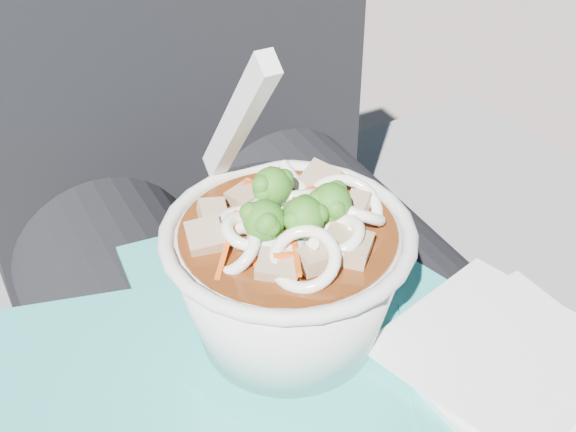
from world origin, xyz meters
name	(u,v)px	position (x,y,z in m)	size (l,w,h in m)	color
lap	(320,403)	(0.00, 0.00, 0.51)	(0.33, 0.48, 0.16)	black
person_body	(262,295)	(0.00, 0.09, 0.54)	(0.34, 0.94, 0.98)	black
plastic_bag	(312,369)	(-0.03, -0.04, 0.60)	(0.38, 0.34, 0.01)	teal
napkins	(509,359)	(0.07, -0.09, 0.61)	(0.15, 0.15, 0.01)	white
udon_bowl	(289,268)	(-0.03, -0.01, 0.66)	(0.17, 0.17, 0.19)	silver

